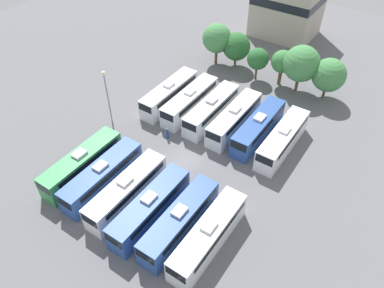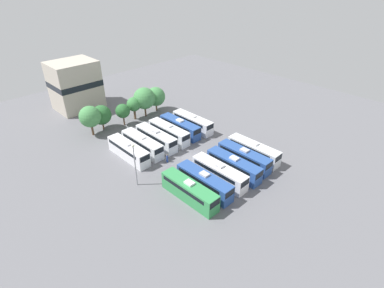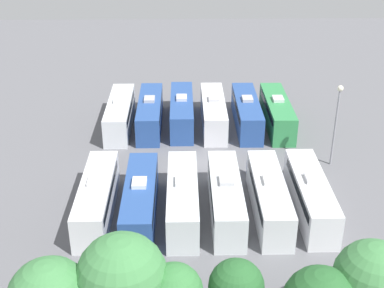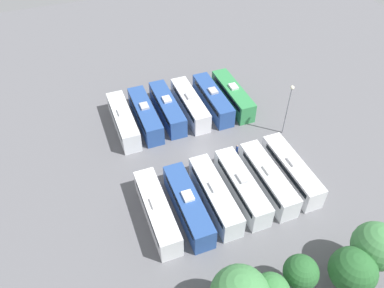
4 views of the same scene
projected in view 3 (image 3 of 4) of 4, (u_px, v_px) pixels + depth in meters
ground_plane at (201, 163)px, 54.71m from camera, size 120.38×120.38×0.00m
bus_0 at (277, 112)px, 61.92m from camera, size 2.62×11.40×3.57m
bus_1 at (247, 112)px, 61.94m from camera, size 2.62×11.40×3.57m
bus_2 at (213, 112)px, 61.96m from camera, size 2.62×11.40×3.57m
bus_3 at (182, 111)px, 62.23m from camera, size 2.62×11.40×3.57m
bus_4 at (150, 112)px, 61.83m from camera, size 2.62×11.40×3.57m
bus_5 at (120, 113)px, 61.62m from camera, size 2.62×11.40×3.57m
bus_6 at (311, 195)px, 46.04m from camera, size 2.62×11.40×3.57m
bus_7 at (269, 196)px, 45.80m from camera, size 2.62×11.40×3.57m
bus_8 at (226, 197)px, 45.73m from camera, size 2.62×11.40×3.57m
bus_9 at (183, 198)px, 45.62m from camera, size 2.62×11.40×3.57m
bus_10 at (140, 199)px, 45.36m from camera, size 2.62×11.40×3.57m
bus_11 at (97, 197)px, 45.69m from camera, size 2.62×11.40×3.57m
worker_person at (248, 166)px, 52.39m from camera, size 0.36×0.36×1.78m
light_pole at (337, 113)px, 51.90m from camera, size 0.60×0.60×8.53m
tree_0 at (373, 280)px, 32.12m from camera, size 4.92×4.92×7.18m
tree_2 at (236, 287)px, 33.01m from camera, size 3.52×3.52×5.49m
tree_4 at (122, 278)px, 31.95m from camera, size 5.58×5.58×7.72m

